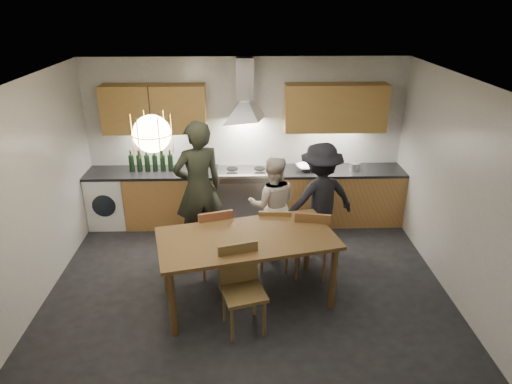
{
  "coord_description": "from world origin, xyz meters",
  "views": [
    {
      "loc": [
        -0.04,
        -4.77,
        3.45
      ],
      "look_at": [
        0.11,
        0.4,
        1.2
      ],
      "focal_mm": 32.0,
      "sensor_mm": 36.0,
      "label": 1
    }
  ],
  "objects_px": {
    "wine_bottles": "(151,161)",
    "person_mid": "(273,205)",
    "person_left": "(198,188)",
    "person_right": "(320,199)",
    "chair_back_left": "(215,238)",
    "chair_front": "(241,282)",
    "stock_pot": "(354,167)",
    "dining_table": "(247,244)",
    "mixing_bowl": "(306,167)"
  },
  "relations": [
    {
      "from": "wine_bottles",
      "to": "person_mid",
      "type": "bearing_deg",
      "value": -26.29
    },
    {
      "from": "person_left",
      "to": "person_right",
      "type": "bearing_deg",
      "value": 153.78
    },
    {
      "from": "chair_back_left",
      "to": "chair_front",
      "type": "bearing_deg",
      "value": 91.87
    },
    {
      "from": "stock_pot",
      "to": "wine_bottles",
      "type": "xyz_separation_m",
      "value": [
        -3.18,
        0.07,
        0.11
      ]
    },
    {
      "from": "dining_table",
      "to": "stock_pot",
      "type": "xyz_separation_m",
      "value": [
        1.72,
        2.03,
        0.2
      ]
    },
    {
      "from": "chair_back_left",
      "to": "wine_bottles",
      "type": "distance_m",
      "value": 1.95
    },
    {
      "from": "person_mid",
      "to": "person_right",
      "type": "bearing_deg",
      "value": 179.18
    },
    {
      "from": "person_mid",
      "to": "mixing_bowl",
      "type": "bearing_deg",
      "value": -121.99
    },
    {
      "from": "dining_table",
      "to": "chair_back_left",
      "type": "bearing_deg",
      "value": 114.55
    },
    {
      "from": "chair_back_left",
      "to": "wine_bottles",
      "type": "bearing_deg",
      "value": -73.03
    },
    {
      "from": "chair_back_left",
      "to": "mixing_bowl",
      "type": "xyz_separation_m",
      "value": [
        1.38,
        1.54,
        0.38
      ]
    },
    {
      "from": "person_left",
      "to": "mixing_bowl",
      "type": "bearing_deg",
      "value": -176.29
    },
    {
      "from": "dining_table",
      "to": "mixing_bowl",
      "type": "height_order",
      "value": "mixing_bowl"
    },
    {
      "from": "dining_table",
      "to": "wine_bottles",
      "type": "distance_m",
      "value": 2.58
    },
    {
      "from": "person_mid",
      "to": "stock_pot",
      "type": "relative_size",
      "value": 8.26
    },
    {
      "from": "dining_table",
      "to": "person_mid",
      "type": "relative_size",
      "value": 1.56
    },
    {
      "from": "chair_back_left",
      "to": "dining_table",
      "type": "bearing_deg",
      "value": 110.52
    },
    {
      "from": "person_mid",
      "to": "mixing_bowl",
      "type": "distance_m",
      "value": 1.09
    },
    {
      "from": "mixing_bowl",
      "to": "person_mid",
      "type": "bearing_deg",
      "value": -123.34
    },
    {
      "from": "chair_front",
      "to": "person_left",
      "type": "xyz_separation_m",
      "value": [
        -0.59,
        1.71,
        0.4
      ]
    },
    {
      "from": "person_mid",
      "to": "person_right",
      "type": "height_order",
      "value": "person_right"
    },
    {
      "from": "chair_back_left",
      "to": "person_left",
      "type": "distance_m",
      "value": 0.85
    },
    {
      "from": "dining_table",
      "to": "stock_pot",
      "type": "bearing_deg",
      "value": 36.67
    },
    {
      "from": "chair_back_left",
      "to": "person_left",
      "type": "height_order",
      "value": "person_left"
    },
    {
      "from": "stock_pot",
      "to": "person_mid",
      "type": "bearing_deg",
      "value": -147.74
    },
    {
      "from": "dining_table",
      "to": "person_mid",
      "type": "height_order",
      "value": "person_mid"
    },
    {
      "from": "person_mid",
      "to": "stock_pot",
      "type": "height_order",
      "value": "person_mid"
    },
    {
      "from": "chair_front",
      "to": "stock_pot",
      "type": "distance_m",
      "value": 3.09
    },
    {
      "from": "chair_front",
      "to": "stock_pot",
      "type": "bearing_deg",
      "value": 38.44
    },
    {
      "from": "dining_table",
      "to": "person_left",
      "type": "height_order",
      "value": "person_left"
    },
    {
      "from": "person_left",
      "to": "chair_back_left",
      "type": "bearing_deg",
      "value": 86.05
    },
    {
      "from": "person_left",
      "to": "mixing_bowl",
      "type": "xyz_separation_m",
      "value": [
        1.63,
        0.83,
        -0.02
      ]
    },
    {
      "from": "chair_back_left",
      "to": "wine_bottles",
      "type": "relative_size",
      "value": 1.42
    },
    {
      "from": "mixing_bowl",
      "to": "stock_pot",
      "type": "relative_size",
      "value": 1.89
    },
    {
      "from": "chair_back_left",
      "to": "stock_pot",
      "type": "distance_m",
      "value": 2.63
    },
    {
      "from": "dining_table",
      "to": "person_right",
      "type": "xyz_separation_m",
      "value": [
        1.04,
        1.16,
        0.05
      ]
    },
    {
      "from": "chair_front",
      "to": "wine_bottles",
      "type": "distance_m",
      "value": 2.96
    },
    {
      "from": "person_right",
      "to": "stock_pot",
      "type": "bearing_deg",
      "value": -145.96
    },
    {
      "from": "stock_pot",
      "to": "wine_bottles",
      "type": "height_order",
      "value": "wine_bottles"
    },
    {
      "from": "dining_table",
      "to": "chair_front",
      "type": "xyz_separation_m",
      "value": [
        -0.07,
        -0.46,
        -0.2
      ]
    },
    {
      "from": "person_left",
      "to": "wine_bottles",
      "type": "relative_size",
      "value": 2.81
    },
    {
      "from": "mixing_bowl",
      "to": "wine_bottles",
      "type": "relative_size",
      "value": 0.48
    },
    {
      "from": "chair_front",
      "to": "person_right",
      "type": "xyz_separation_m",
      "value": [
        1.11,
        1.62,
        0.25
      ]
    },
    {
      "from": "chair_back_left",
      "to": "wine_bottles",
      "type": "xyz_separation_m",
      "value": [
        -1.05,
        1.56,
        0.51
      ]
    },
    {
      "from": "wine_bottles",
      "to": "stock_pot",
      "type": "bearing_deg",
      "value": -1.22
    },
    {
      "from": "dining_table",
      "to": "chair_front",
      "type": "bearing_deg",
      "value": -111.61
    },
    {
      "from": "chair_front",
      "to": "wine_bottles",
      "type": "height_order",
      "value": "wine_bottles"
    },
    {
      "from": "person_right",
      "to": "stock_pot",
      "type": "xyz_separation_m",
      "value": [
        0.68,
        0.87,
        0.15
      ]
    },
    {
      "from": "chair_front",
      "to": "person_mid",
      "type": "height_order",
      "value": "person_mid"
    },
    {
      "from": "chair_back_left",
      "to": "chair_front",
      "type": "height_order",
      "value": "chair_front"
    }
  ]
}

